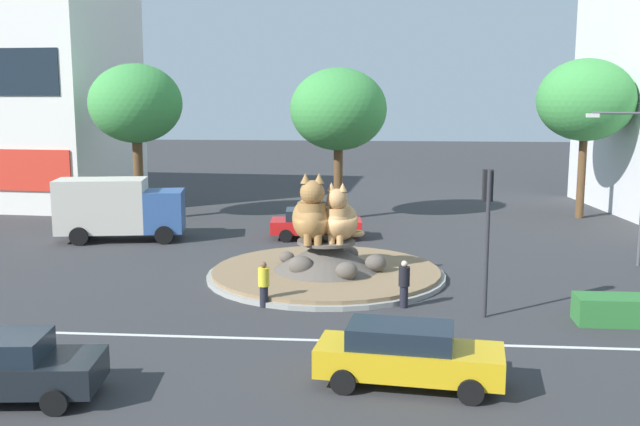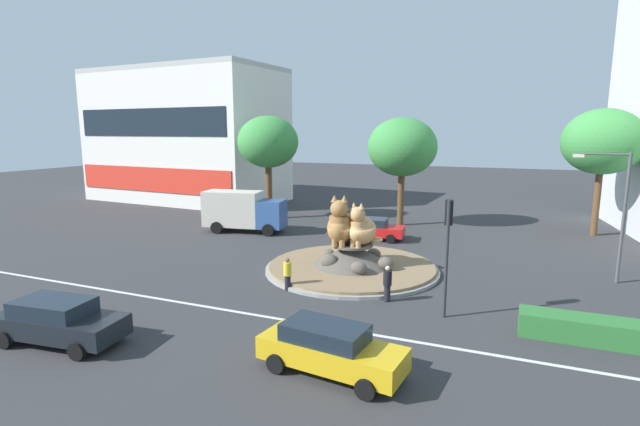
{
  "view_description": "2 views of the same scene",
  "coord_description": "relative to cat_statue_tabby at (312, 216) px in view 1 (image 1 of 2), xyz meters",
  "views": [
    {
      "loc": [
        2.25,
        -29.07,
        7.49
      ],
      "look_at": [
        -0.35,
        1.25,
        2.41
      ],
      "focal_mm": 41.8,
      "sensor_mm": 36.0,
      "label": 1
    },
    {
      "loc": [
        7.91,
        -23.93,
        7.66
      ],
      "look_at": [
        -2.59,
        1.68,
        2.79
      ],
      "focal_mm": 26.39,
      "sensor_mm": 36.0,
      "label": 2
    }
  ],
  "objects": [
    {
      "name": "ground_plane",
      "position": [
        0.55,
        0.25,
        -2.54
      ],
      "size": [
        160.0,
        160.0,
        0.0
      ],
      "primitive_type": "plane",
      "color": "#333335"
    },
    {
      "name": "lane_centreline",
      "position": [
        0.55,
        -7.39,
        -2.53
      ],
      "size": [
        112.0,
        0.2,
        0.01
      ],
      "primitive_type": "cube",
      "color": "silver",
      "rests_on": "ground"
    },
    {
      "name": "roundabout_island",
      "position": [
        0.57,
        0.23,
        -2.03
      ],
      "size": [
        9.56,
        9.56,
        1.52
      ],
      "color": "gray",
      "rests_on": "ground"
    },
    {
      "name": "cat_statue_tabby",
      "position": [
        0.0,
        0.0,
        0.0
      ],
      "size": [
        1.88,
        3.02,
        2.78
      ],
      "rotation": [
        0.0,
        0.0,
        -1.42
      ],
      "color": "#9E703D",
      "rests_on": "roundabout_island"
    },
    {
      "name": "cat_statue_calico",
      "position": [
        1.12,
        0.14,
        -0.14
      ],
      "size": [
        1.82,
        2.37,
        2.4
      ],
      "rotation": [
        0.0,
        0.0,
        -1.77
      ],
      "color": "tan",
      "rests_on": "roundabout_island"
    },
    {
      "name": "traffic_light_mast",
      "position": [
        6.2,
        -4.49,
        0.89
      ],
      "size": [
        0.34,
        0.46,
        4.92
      ],
      "rotation": [
        0.0,
        0.0,
        1.64
      ],
      "color": "#2D2D33",
      "rests_on": "ground"
    },
    {
      "name": "broadleaf_tree_behind_island",
      "position": [
        -11.13,
        12.33,
        4.11
      ],
      "size": [
        5.21,
        5.21,
        8.91
      ],
      "color": "brown",
      "rests_on": "ground"
    },
    {
      "name": "second_tree_near_tower",
      "position": [
        14.31,
        15.45,
        4.3
      ],
      "size": [
        5.53,
        5.53,
        9.22
      ],
      "color": "brown",
      "rests_on": "ground"
    },
    {
      "name": "third_tree_left",
      "position": [
        0.2,
        13.79,
        3.78
      ],
      "size": [
        5.51,
        5.51,
        8.7
      ],
      "color": "brown",
      "rests_on": "ground"
    },
    {
      "name": "streetlight_arm",
      "position": [
        13.42,
        3.33,
        1.38
      ],
      "size": [
        2.56,
        0.36,
        6.6
      ],
      "rotation": [
        0.0,
        0.0,
        3.07
      ],
      "color": "#4C4C51",
      "rests_on": "ground"
    },
    {
      "name": "pedestrian_black_shirt",
      "position": [
        3.56,
        -3.71,
        -1.67
      ],
      "size": [
        0.39,
        0.39,
        1.66
      ],
      "rotation": [
        0.0,
        0.0,
        0.64
      ],
      "color": "black",
      "rests_on": "ground"
    },
    {
      "name": "pedestrian_yellow_shirt",
      "position": [
        -1.28,
        -4.06,
        -1.7
      ],
      "size": [
        0.39,
        0.39,
        1.61
      ],
      "rotation": [
        0.0,
        0.0,
        2.72
      ],
      "color": "black",
      "rests_on": "ground"
    },
    {
      "name": "sedan_on_far_lane",
      "position": [
        3.46,
        -10.65,
        -1.7
      ],
      "size": [
        4.88,
        2.36,
        1.6
      ],
      "rotation": [
        0.0,
        0.0,
        -0.12
      ],
      "color": "gold",
      "rests_on": "ground"
    },
    {
      "name": "hatchback_near_shophouse",
      "position": [
        -0.62,
        8.02,
        -1.74
      ],
      "size": [
        4.69,
        2.34,
        1.51
      ],
      "rotation": [
        0.0,
        0.0,
        0.09
      ],
      "color": "red",
      "rests_on": "ground"
    },
    {
      "name": "delivery_box_truck",
      "position": [
        -10.35,
        6.69,
        -0.87
      ],
      "size": [
        6.43,
        3.21,
        3.11
      ],
      "rotation": [
        0.0,
        0.0,
        0.17
      ],
      "color": "#335693",
      "rests_on": "ground"
    }
  ]
}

